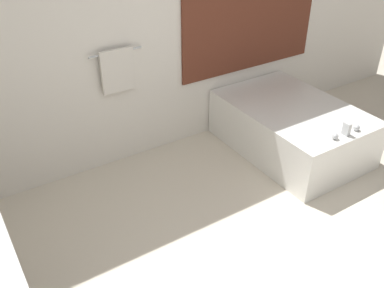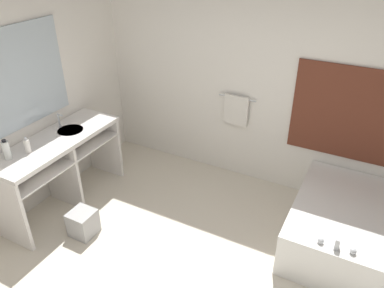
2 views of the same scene
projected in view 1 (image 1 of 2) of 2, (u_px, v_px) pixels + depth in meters
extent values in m
cube|color=white|center=(141.00, 22.00, 3.83)|extent=(7.40, 0.06, 2.70)
cube|color=brown|center=(252.00, 18.00, 4.44)|extent=(1.70, 0.02, 1.10)
cylinder|color=silver|center=(116.00, 52.00, 3.75)|extent=(0.50, 0.02, 0.02)
cube|color=silver|center=(118.00, 71.00, 3.84)|extent=(0.32, 0.04, 0.40)
cube|color=white|center=(291.00, 128.00, 4.42)|extent=(1.02, 1.51, 0.50)
ellipsoid|color=white|center=(292.00, 119.00, 4.37)|extent=(0.73, 1.09, 0.30)
cube|color=silver|center=(347.00, 129.00, 3.79)|extent=(0.04, 0.07, 0.12)
sphere|color=silver|center=(335.00, 136.00, 3.74)|extent=(0.06, 0.06, 0.06)
sphere|color=silver|center=(357.00, 128.00, 3.87)|extent=(0.06, 0.06, 0.06)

